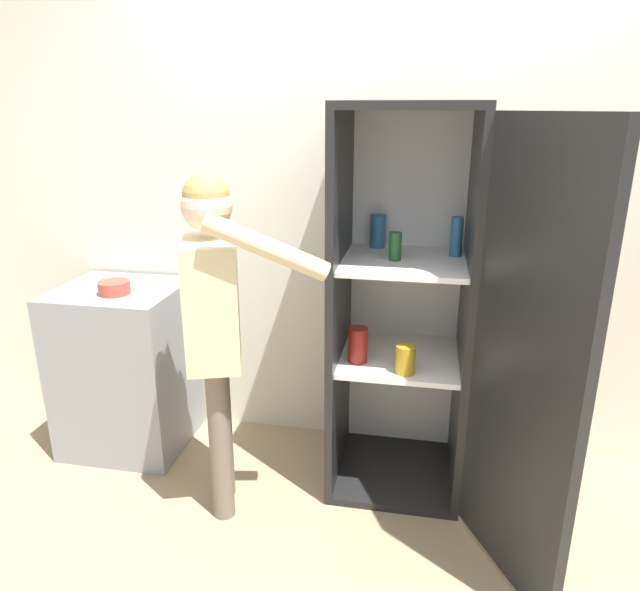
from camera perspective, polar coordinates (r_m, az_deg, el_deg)
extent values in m
plane|color=tan|center=(2.60, 2.32, -24.73)|extent=(12.00, 12.00, 0.00)
cube|color=silver|center=(2.92, 5.52, 8.38)|extent=(7.00, 0.06, 2.55)
cube|color=black|center=(3.06, 7.42, -16.89)|extent=(0.61, 0.62, 0.04)
cube|color=black|center=(2.51, 9.14, 18.25)|extent=(0.61, 0.62, 0.04)
cube|color=white|center=(2.93, 8.48, 0.74)|extent=(0.61, 0.03, 1.73)
cube|color=black|center=(2.68, 2.00, -0.75)|extent=(0.04, 0.62, 1.73)
cube|color=black|center=(2.66, 14.43, -1.49)|extent=(0.04, 0.62, 1.73)
cube|color=white|center=(2.75, 7.96, -6.08)|extent=(0.54, 0.55, 0.02)
cube|color=white|center=(2.59, 8.41, 3.38)|extent=(0.54, 0.55, 0.02)
cube|color=black|center=(2.15, 19.93, -6.82)|extent=(0.32, 0.57, 1.73)
cylinder|color=teal|center=(2.67, 13.49, 5.75)|extent=(0.06, 0.06, 0.18)
cylinder|color=#B78C1E|center=(2.54, 8.54, -6.35)|extent=(0.09, 0.09, 0.13)
cylinder|color=#1E5123|center=(2.55, 7.53, 4.90)|extent=(0.06, 0.06, 0.13)
cylinder|color=teal|center=(2.78, 5.82, 6.42)|extent=(0.07, 0.07, 0.16)
cylinder|color=maroon|center=(2.62, 3.81, -4.94)|extent=(0.09, 0.09, 0.16)
cylinder|color=#726656|center=(2.75, -9.84, -12.59)|extent=(0.10, 0.10, 0.74)
cylinder|color=#726656|center=(2.62, -9.94, -14.33)|extent=(0.10, 0.10, 0.74)
cube|color=beige|center=(2.42, -10.70, -0.50)|extent=(0.32, 0.43, 0.53)
sphere|color=beige|center=(2.32, -11.28, 8.82)|extent=(0.20, 0.20, 0.20)
sphere|color=#AD894C|center=(2.32, -11.33, 9.69)|extent=(0.19, 0.19, 0.19)
cylinder|color=beige|center=(2.63, -10.46, 0.45)|extent=(0.08, 0.08, 0.50)
cylinder|color=beige|center=(2.13, -5.37, 4.81)|extent=(0.48, 0.22, 0.28)
cube|color=gray|center=(3.25, -18.82, -6.84)|extent=(0.62, 0.55, 0.89)
cylinder|color=#B24738|center=(3.00, -19.89, 0.75)|extent=(0.15, 0.15, 0.06)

